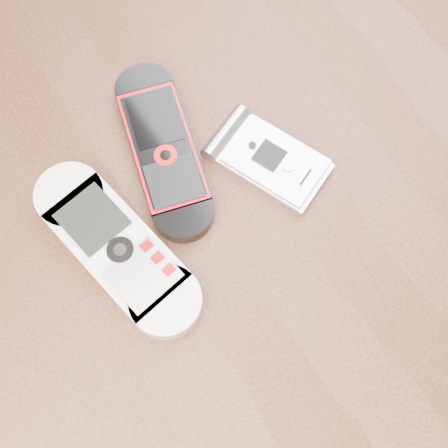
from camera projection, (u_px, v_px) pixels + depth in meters
ground at (222, 358)px, 1.22m from camera, size 4.00×4.00×0.00m
table at (220, 267)px, 0.62m from camera, size 1.20×0.80×0.75m
nokia_white at (117, 248)px, 0.50m from camera, size 0.09×0.19×0.02m
nokia_black_red at (163, 149)px, 0.54m from camera, size 0.10×0.18×0.02m
motorola_razr at (272, 161)px, 0.53m from camera, size 0.09×0.12×0.02m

